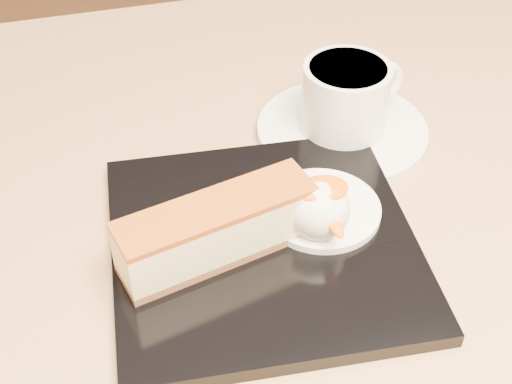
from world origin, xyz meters
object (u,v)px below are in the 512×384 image
object	(u,v)px
table	(249,365)
saucer	(342,131)
coffee_cup	(347,96)
ice_cream_scoop	(319,210)
dessert_plate	(263,244)
cheesecake	(217,229)

from	to	relation	value
table	saucer	xyz separation A→B (m)	(0.12, 0.11, 0.16)
coffee_cup	ice_cream_scoop	bearing A→B (deg)	-135.31
ice_cream_scoop	coffee_cup	world-z (taller)	coffee_cup
table	saucer	size ratio (longest dim) A/B	5.33
dessert_plate	cheesecake	size ratio (longest dim) A/B	1.50
table	ice_cream_scoop	xyz separation A→B (m)	(0.05, -0.01, 0.19)
ice_cream_scoop	coffee_cup	xyz separation A→B (m)	(0.07, 0.12, 0.01)
dessert_plate	ice_cream_scoop	bearing A→B (deg)	-7.13
coffee_cup	cheesecake	bearing A→B (deg)	-155.87
dessert_plate	coffee_cup	distance (m)	0.16
table	dessert_plate	bearing A→B (deg)	-40.36
table	dessert_plate	distance (m)	0.16
ice_cream_scoop	saucer	bearing A→B (deg)	61.59
table	ice_cream_scoop	world-z (taller)	ice_cream_scoop
table	cheesecake	distance (m)	0.19
table	coffee_cup	distance (m)	0.25
ice_cream_scoop	saucer	size ratio (longest dim) A/B	0.30
table	dessert_plate	size ratio (longest dim) A/B	3.64
dessert_plate	saucer	bearing A→B (deg)	47.70
ice_cream_scoop	saucer	distance (m)	0.14
dessert_plate	saucer	distance (m)	0.16
table	ice_cream_scoop	bearing A→B (deg)	-15.16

